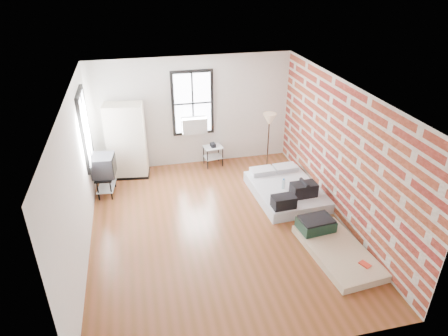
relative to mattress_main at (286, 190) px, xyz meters
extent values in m
plane|color=brown|center=(-1.75, -0.81, -0.17)|extent=(6.00, 6.00, 0.00)
cube|color=silver|center=(-1.75, 2.19, 1.23)|extent=(5.00, 0.01, 2.80)
cube|color=silver|center=(-1.75, -3.81, 1.23)|extent=(5.00, 0.01, 2.80)
cube|color=silver|center=(-4.25, -0.81, 1.23)|extent=(0.01, 6.00, 2.80)
cube|color=brown|center=(0.75, -0.81, 1.23)|extent=(0.02, 6.00, 2.80)
cube|color=white|center=(-1.75, -0.81, 2.63)|extent=(5.00, 6.00, 0.01)
cube|color=white|center=(-1.75, 2.14, 1.48)|extent=(0.90, 0.02, 1.50)
cube|color=black|center=(-2.23, 2.16, 1.48)|extent=(0.07, 0.08, 1.64)
cube|color=black|center=(-1.26, 2.16, 1.48)|extent=(0.07, 0.08, 1.64)
cube|color=black|center=(-1.75, 2.16, 2.27)|extent=(0.90, 0.08, 0.07)
cube|color=black|center=(-1.75, 2.16, 0.70)|extent=(0.90, 0.08, 0.07)
cube|color=black|center=(-1.75, 2.13, 1.48)|extent=(0.04, 0.02, 1.50)
cube|color=black|center=(-1.75, 2.13, 1.48)|extent=(0.90, 0.02, 0.04)
cube|color=silver|center=(-1.75, 2.02, 0.95)|extent=(0.62, 0.30, 0.40)
cube|color=white|center=(-4.20, 0.99, 1.48)|extent=(0.02, 0.90, 1.50)
cube|color=black|center=(-4.22, 0.51, 1.48)|extent=(0.08, 0.07, 1.64)
cube|color=black|center=(-4.22, 1.48, 1.48)|extent=(0.08, 0.07, 1.64)
cube|color=black|center=(-4.22, 0.99, 2.27)|extent=(0.08, 0.90, 0.07)
cube|color=black|center=(-4.22, 0.99, 0.70)|extent=(0.08, 0.90, 0.07)
cube|color=black|center=(-4.19, 0.99, 1.48)|extent=(0.02, 0.04, 1.50)
cube|color=black|center=(-4.19, 0.99, 1.48)|extent=(0.02, 0.90, 0.04)
cube|color=silver|center=(0.00, 0.02, -0.04)|extent=(1.49, 1.96, 0.25)
cube|color=silver|center=(-0.33, 0.75, 0.14)|extent=(0.57, 0.38, 0.12)
cube|color=silver|center=(0.26, 0.78, 0.14)|extent=(0.57, 0.38, 0.12)
cube|color=black|center=(0.23, -0.41, 0.23)|extent=(0.56, 0.35, 0.30)
cylinder|color=black|center=(0.23, -0.41, 0.40)|extent=(0.10, 0.35, 0.08)
cube|color=black|center=(-0.36, -0.74, 0.21)|extent=(0.49, 0.32, 0.26)
cylinder|color=silver|center=(-0.09, -0.03, 0.19)|extent=(0.07, 0.07, 0.22)
cylinder|color=blue|center=(-0.09, -0.03, 0.32)|extent=(0.04, 0.04, 0.03)
cube|color=beige|center=(0.20, -2.12, -0.10)|extent=(1.12, 1.88, 0.14)
cube|color=#163324|center=(0.05, -1.46, 0.08)|extent=(0.71, 0.54, 0.21)
cube|color=black|center=(0.05, -1.46, 0.20)|extent=(0.66, 0.49, 0.04)
cube|color=red|center=(0.44, -2.62, -0.01)|extent=(0.19, 0.22, 0.02)
cube|color=black|center=(-3.43, 1.84, -0.14)|extent=(1.00, 0.65, 0.06)
cube|color=#EFE0C9|center=(-3.43, 1.84, 0.79)|extent=(0.95, 0.61, 1.80)
cylinder|color=black|center=(-1.48, 1.73, 0.09)|extent=(0.02, 0.02, 0.52)
cylinder|color=black|center=(-1.07, 1.78, 0.09)|extent=(0.02, 0.02, 0.52)
cylinder|color=black|center=(-1.52, 2.04, 0.09)|extent=(0.02, 0.02, 0.52)
cylinder|color=black|center=(-1.11, 2.10, 0.09)|extent=(0.02, 0.02, 0.52)
cube|color=silver|center=(-1.30, 1.91, 0.35)|extent=(0.52, 0.44, 0.02)
cube|color=silver|center=(-1.30, 1.91, 0.07)|extent=(0.50, 0.42, 0.02)
cube|color=black|center=(-1.30, 1.91, 0.41)|extent=(0.13, 0.18, 0.09)
cylinder|color=black|center=(0.01, 1.39, -0.15)|extent=(0.21, 0.21, 0.03)
cylinder|color=black|center=(0.01, 1.39, 0.50)|extent=(0.03, 0.03, 1.30)
cone|color=tan|center=(0.01, 1.39, 1.19)|extent=(0.32, 0.32, 0.29)
cylinder|color=black|center=(-4.14, 0.80, 0.07)|extent=(0.03, 0.03, 0.47)
cylinder|color=black|center=(-3.86, 0.77, 0.07)|extent=(0.03, 0.03, 0.47)
cylinder|color=black|center=(-4.07, 1.37, 0.07)|extent=(0.03, 0.03, 0.47)
cylinder|color=black|center=(-3.79, 1.33, 0.07)|extent=(0.03, 0.03, 0.47)
cube|color=black|center=(-3.97, 1.07, 0.31)|extent=(0.46, 0.72, 0.03)
cube|color=silver|center=(-3.97, 1.07, 0.02)|extent=(0.43, 0.70, 0.02)
cube|color=black|center=(-3.97, 1.07, 0.56)|extent=(0.53, 0.60, 0.47)
cube|color=black|center=(-3.73, 1.04, 0.56)|extent=(0.07, 0.45, 0.38)
camera|label=1|loc=(-3.12, -7.23, 4.67)|focal=32.00mm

